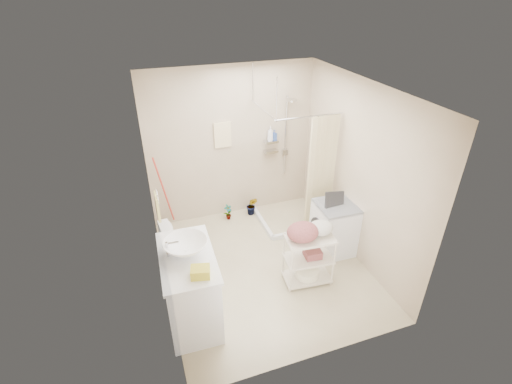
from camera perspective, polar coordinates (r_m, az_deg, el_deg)
floor at (r=5.58m, az=1.26°, el=-11.35°), size 3.20×3.20×0.00m
ceiling at (r=4.33m, az=1.65°, el=15.44°), size 2.80×3.20×0.04m
wall_back at (r=6.20m, az=-3.78°, el=7.26°), size 2.80×0.04×2.60m
wall_front at (r=3.65m, az=10.42°, el=-11.52°), size 2.80×0.04×2.60m
wall_left at (r=4.59m, az=-15.19°, el=-2.53°), size 0.04×3.20×2.60m
wall_right at (r=5.42m, az=15.44°, el=2.72°), size 0.04×3.20×2.60m
vanity at (r=4.64m, az=-10.05°, el=-14.27°), size 0.65×1.12×0.97m
sink at (r=4.31m, az=-10.76°, el=-8.31°), size 0.58×0.58×0.18m
counter_basket at (r=4.01m, az=-8.56°, el=-12.08°), size 0.23×0.20×0.11m
floor_basket at (r=4.75m, az=-7.98°, el=-20.24°), size 0.24×0.19×0.12m
toilet at (r=5.60m, az=-10.83°, el=-7.27°), size 0.71×0.45×0.69m
mop at (r=6.13m, az=-14.31°, el=-0.26°), size 0.14×0.14×1.39m
potted_plant_a at (r=6.50m, az=-4.30°, el=-3.12°), size 0.18×0.16×0.29m
potted_plant_b at (r=6.60m, az=-0.64°, el=-2.11°), size 0.25×0.23×0.36m
hanging_towel at (r=6.07m, az=-5.17°, el=8.74°), size 0.28×0.03×0.42m
towel_ring at (r=4.33m, az=-14.96°, el=-1.94°), size 0.04×0.22×0.34m
tp_holder at (r=4.96m, az=-13.91°, el=-7.83°), size 0.08×0.12×0.14m
shower at (r=6.09m, az=5.46°, el=4.20°), size 1.10×1.10×2.10m
shampoo_bottle_a at (r=6.25m, az=2.21°, el=8.95°), size 0.13×0.13×0.25m
shampoo_bottle_b at (r=6.32m, az=2.78°, el=8.78°), size 0.10×0.10×0.17m
washing_machine at (r=5.77m, az=11.93°, el=-5.40°), size 0.57×0.59×0.82m
laundry_rack at (r=5.13m, az=8.10°, el=-9.58°), size 0.67×0.43×0.88m
ironing_board at (r=5.58m, az=11.78°, el=-5.12°), size 0.31×0.10×1.07m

